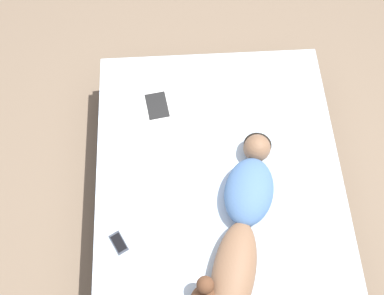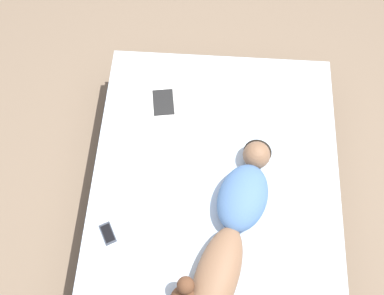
{
  "view_description": "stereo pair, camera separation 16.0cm",
  "coord_description": "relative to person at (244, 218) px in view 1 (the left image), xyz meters",
  "views": [
    {
      "loc": [
        -0.25,
        -1.06,
        3.32
      ],
      "look_at": [
        -0.17,
        0.27,
        0.53
      ],
      "focal_mm": 42.0,
      "sensor_mm": 36.0,
      "label": 1
    },
    {
      "loc": [
        -0.09,
        -1.06,
        3.32
      ],
      "look_at": [
        -0.17,
        0.27,
        0.53
      ],
      "focal_mm": 42.0,
      "sensor_mm": 36.0,
      "label": 2
    }
  ],
  "objects": [
    {
      "name": "person",
      "position": [
        0.0,
        0.0,
        0.0
      ],
      "size": [
        0.58,
        1.29,
        0.19
      ],
      "rotation": [
        0.0,
        0.0,
        -0.28
      ],
      "color": "brown",
      "rests_on": "bed"
    },
    {
      "name": "open_magazine",
      "position": [
        -0.65,
        0.89,
        -0.09
      ],
      "size": [
        0.51,
        0.38,
        0.01
      ],
      "rotation": [
        0.0,
        0.0,
        0.16
      ],
      "color": "white",
      "rests_on": "bed"
    },
    {
      "name": "bed",
      "position": [
        -0.13,
        0.26,
        -0.33
      ],
      "size": [
        1.74,
        2.24,
        0.48
      ],
      "color": "#383333",
      "rests_on": "ground_plane"
    },
    {
      "name": "ground_plane",
      "position": [
        -0.13,
        0.26,
        -0.57
      ],
      "size": [
        12.0,
        12.0,
        0.0
      ],
      "primitive_type": "plane",
      "color": "#7A6651"
    },
    {
      "name": "cell_phone",
      "position": [
        -0.8,
        -0.09,
        -0.09
      ],
      "size": [
        0.13,
        0.16,
        0.01
      ],
      "rotation": [
        0.0,
        0.0,
        0.5
      ],
      "color": "#333842",
      "rests_on": "bed"
    }
  ]
}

